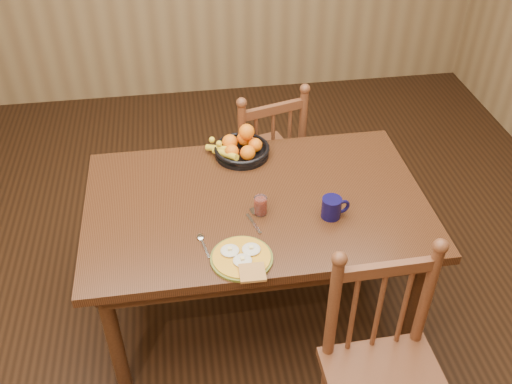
{
  "coord_description": "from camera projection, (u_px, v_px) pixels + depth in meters",
  "views": [
    {
      "loc": [
        -0.31,
        -2.05,
        2.45
      ],
      "look_at": [
        0.0,
        0.0,
        0.8
      ],
      "focal_mm": 40.0,
      "sensor_mm": 36.0,
      "label": 1
    }
  ],
  "objects": [
    {
      "name": "spoon",
      "position": [
        202.0,
        241.0,
        2.46
      ],
      "size": [
        0.05,
        0.16,
        0.01
      ],
      "rotation": [
        0.0,
        0.0,
        0.2
      ],
      "color": "silver",
      "rests_on": "dining_table"
    },
    {
      "name": "juice_glass",
      "position": [
        261.0,
        206.0,
        2.59
      ],
      "size": [
        0.06,
        0.06,
        0.09
      ],
      "color": "silver",
      "rests_on": "dining_table"
    },
    {
      "name": "fork",
      "position": [
        254.0,
        219.0,
        2.57
      ],
      "size": [
        0.06,
        0.18,
        0.0
      ],
      "rotation": [
        0.0,
        0.0,
        0.28
      ],
      "color": "silver",
      "rests_on": "dining_table"
    },
    {
      "name": "dining_table",
      "position": [
        256.0,
        214.0,
        2.74
      ],
      "size": [
        1.6,
        1.0,
        0.75
      ],
      "color": "black",
      "rests_on": "ground"
    },
    {
      "name": "fruit_bowl",
      "position": [
        241.0,
        148.0,
        2.95
      ],
      "size": [
        0.32,
        0.29,
        0.17
      ],
      "color": "black",
      "rests_on": "dining_table"
    },
    {
      "name": "chair_far",
      "position": [
        261.0,
        160.0,
        3.41
      ],
      "size": [
        0.55,
        0.53,
        0.99
      ],
      "rotation": [
        0.0,
        0.0,
        3.41
      ],
      "color": "#4B2816",
      "rests_on": "ground"
    },
    {
      "name": "coffee_mug",
      "position": [
        332.0,
        207.0,
        2.57
      ],
      "size": [
        0.13,
        0.09,
        0.1
      ],
      "color": "#0C0935",
      "rests_on": "dining_table"
    },
    {
      "name": "breakfast_plate",
      "position": [
        242.0,
        258.0,
        2.37
      ],
      "size": [
        0.26,
        0.29,
        0.04
      ],
      "color": "#59601E",
      "rests_on": "dining_table"
    },
    {
      "name": "room",
      "position": [
        256.0,
        86.0,
        2.31
      ],
      "size": [
        4.52,
        5.02,
        2.72
      ],
      "color": "black",
      "rests_on": "ground"
    },
    {
      "name": "chair_near",
      "position": [
        385.0,
        376.0,
        2.24
      ],
      "size": [
        0.47,
        0.45,
        1.02
      ],
      "rotation": [
        0.0,
        0.0,
        0.02
      ],
      "color": "#4B2816",
      "rests_on": "ground"
    }
  ]
}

